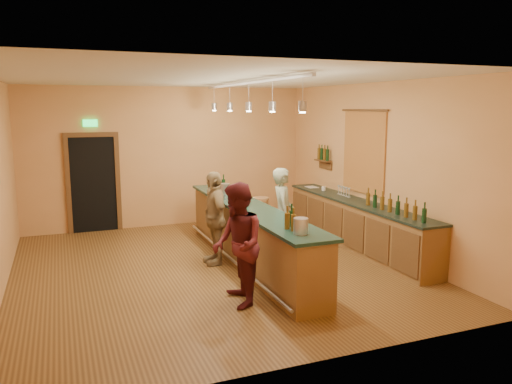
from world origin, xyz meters
name	(u,v)px	position (x,y,z in m)	size (l,w,h in m)	color
floor	(214,268)	(0.00, 0.00, 0.00)	(7.00, 7.00, 0.00)	#563518
ceiling	(211,78)	(0.00, 0.00, 3.20)	(6.50, 7.00, 0.02)	silver
wall_back	(169,157)	(0.00, 3.50, 1.60)	(6.50, 0.02, 3.20)	#BF8347
wall_front	(310,219)	(0.00, -3.50, 1.60)	(6.50, 0.02, 3.20)	#BF8347
wall_right	(376,168)	(3.25, 0.00, 1.60)	(0.02, 7.00, 3.20)	#BF8347
doorway	(93,181)	(-1.70, 3.47, 1.13)	(1.15, 0.09, 2.48)	black
tapestry	(364,153)	(3.23, 0.40, 1.85)	(0.03, 1.40, 1.60)	#A23020
bottle_shelf	(323,156)	(3.17, 1.90, 1.67)	(0.17, 0.55, 0.54)	#4E2E17
back_counter	(356,224)	(2.97, 0.18, 0.49)	(0.60, 4.55, 1.27)	brown
tasting_bar	(249,230)	(0.65, 0.00, 0.61)	(0.74, 5.10, 1.38)	brown
pendant_track	(249,92)	(0.65, 0.00, 2.98)	(0.11, 4.60, 0.50)	silver
bartender	(283,213)	(1.37, 0.14, 0.83)	(0.61, 0.40, 1.66)	gray
customer_a	(238,245)	(-0.15, -1.67, 0.86)	(0.84, 0.65, 1.73)	#59191E
customer_b	(214,218)	(0.10, 0.26, 0.82)	(0.96, 0.40, 1.65)	#997A51
bar_stool	(261,204)	(1.77, 2.20, 0.60)	(0.36, 0.36, 0.75)	#A7884B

